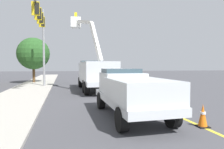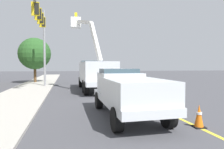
{
  "view_description": "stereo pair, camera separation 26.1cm",
  "coord_description": "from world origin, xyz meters",
  "px_view_note": "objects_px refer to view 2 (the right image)",
  "views": [
    {
      "loc": [
        -17.41,
        3.55,
        2.23
      ],
      "look_at": [
        0.14,
        0.58,
        1.4
      ],
      "focal_mm": 31.73,
      "sensor_mm": 36.0,
      "label": 1
    },
    {
      "loc": [
        -17.45,
        3.29,
        2.23
      ],
      "look_at": [
        0.14,
        0.58,
        1.4
      ],
      "focal_mm": 31.73,
      "sensor_mm": 36.0,
      "label": 2
    }
  ],
  "objects_px": {
    "traffic_cone_mid_rear": "(119,87)",
    "traffic_cone_trailing": "(106,82)",
    "traffic_cone_mid_front": "(144,98)",
    "service_pickup_truck": "(128,91)",
    "utility_bucket_truck": "(95,72)",
    "traffic_signal_mast": "(42,29)",
    "passing_minivan": "(118,74)",
    "traffic_cone_leading": "(199,116)"
  },
  "relations": [
    {
      "from": "traffic_cone_leading",
      "to": "traffic_cone_mid_front",
      "type": "xyz_separation_m",
      "value": [
        4.49,
        0.56,
        -0.05
      ]
    },
    {
      "from": "traffic_cone_leading",
      "to": "traffic_signal_mast",
      "type": "bearing_deg",
      "value": 31.51
    },
    {
      "from": "passing_minivan",
      "to": "traffic_cone_mid_rear",
      "type": "relative_size",
      "value": 6.66
    },
    {
      "from": "service_pickup_truck",
      "to": "traffic_cone_mid_front",
      "type": "height_order",
      "value": "service_pickup_truck"
    },
    {
      "from": "passing_minivan",
      "to": "service_pickup_truck",
      "type": "bearing_deg",
      "value": 170.88
    },
    {
      "from": "traffic_cone_mid_front",
      "to": "traffic_signal_mast",
      "type": "height_order",
      "value": "traffic_signal_mast"
    },
    {
      "from": "service_pickup_truck",
      "to": "traffic_cone_mid_rear",
      "type": "xyz_separation_m",
      "value": [
        8.5,
        -1.27,
        -0.75
      ]
    },
    {
      "from": "utility_bucket_truck",
      "to": "passing_minivan",
      "type": "distance_m",
      "value": 9.82
    },
    {
      "from": "traffic_cone_mid_front",
      "to": "utility_bucket_truck",
      "type": "bearing_deg",
      "value": 19.17
    },
    {
      "from": "service_pickup_truck",
      "to": "traffic_signal_mast",
      "type": "relative_size",
      "value": 0.73
    },
    {
      "from": "traffic_signal_mast",
      "to": "traffic_cone_trailing",
      "type": "bearing_deg",
      "value": -62.23
    },
    {
      "from": "traffic_cone_trailing",
      "to": "passing_minivan",
      "type": "bearing_deg",
      "value": -26.09
    },
    {
      "from": "traffic_cone_mid_front",
      "to": "traffic_cone_mid_rear",
      "type": "height_order",
      "value": "traffic_cone_mid_rear"
    },
    {
      "from": "service_pickup_truck",
      "to": "traffic_cone_mid_rear",
      "type": "relative_size",
      "value": 7.75
    },
    {
      "from": "traffic_signal_mast",
      "to": "traffic_cone_mid_front",
      "type": "bearing_deg",
      "value": -138.55
    },
    {
      "from": "traffic_cone_leading",
      "to": "traffic_signal_mast",
      "type": "xyz_separation_m",
      "value": [
        12.6,
        7.72,
        5.16
      ]
    },
    {
      "from": "utility_bucket_truck",
      "to": "traffic_cone_trailing",
      "type": "bearing_deg",
      "value": -18.7
    },
    {
      "from": "traffic_cone_mid_rear",
      "to": "service_pickup_truck",
      "type": "bearing_deg",
      "value": 171.5
    },
    {
      "from": "traffic_cone_mid_rear",
      "to": "traffic_cone_trailing",
      "type": "height_order",
      "value": "traffic_cone_trailing"
    },
    {
      "from": "utility_bucket_truck",
      "to": "traffic_cone_leading",
      "type": "distance_m",
      "value": 11.82
    },
    {
      "from": "passing_minivan",
      "to": "utility_bucket_truck",
      "type": "bearing_deg",
      "value": 157.52
    },
    {
      "from": "traffic_cone_mid_rear",
      "to": "traffic_signal_mast",
      "type": "xyz_separation_m",
      "value": [
        2.24,
        6.8,
        5.2
      ]
    },
    {
      "from": "traffic_cone_mid_front",
      "to": "service_pickup_truck",
      "type": "bearing_deg",
      "value": 148.26
    },
    {
      "from": "utility_bucket_truck",
      "to": "traffic_cone_mid_front",
      "type": "xyz_separation_m",
      "value": [
        -6.89,
        -2.39,
        -1.26
      ]
    },
    {
      "from": "passing_minivan",
      "to": "traffic_cone_trailing",
      "type": "bearing_deg",
      "value": 153.91
    },
    {
      "from": "service_pickup_truck",
      "to": "traffic_cone_leading",
      "type": "bearing_deg",
      "value": -130.35
    },
    {
      "from": "passing_minivan",
      "to": "traffic_cone_mid_front",
      "type": "distance_m",
      "value": 16.01
    },
    {
      "from": "passing_minivan",
      "to": "traffic_signal_mast",
      "type": "height_order",
      "value": "traffic_signal_mast"
    },
    {
      "from": "service_pickup_truck",
      "to": "passing_minivan",
      "type": "height_order",
      "value": "service_pickup_truck"
    },
    {
      "from": "passing_minivan",
      "to": "traffic_cone_leading",
      "type": "relative_size",
      "value": 5.94
    },
    {
      "from": "utility_bucket_truck",
      "to": "traffic_signal_mast",
      "type": "height_order",
      "value": "traffic_signal_mast"
    },
    {
      "from": "service_pickup_truck",
      "to": "traffic_cone_trailing",
      "type": "xyz_separation_m",
      "value": [
        14.06,
        -0.77,
        -0.74
      ]
    },
    {
      "from": "passing_minivan",
      "to": "traffic_cone_trailing",
      "type": "relative_size",
      "value": 6.42
    },
    {
      "from": "traffic_cone_leading",
      "to": "traffic_cone_mid_rear",
      "type": "height_order",
      "value": "traffic_cone_leading"
    },
    {
      "from": "service_pickup_truck",
      "to": "traffic_cone_trailing",
      "type": "relative_size",
      "value": 7.48
    },
    {
      "from": "utility_bucket_truck",
      "to": "traffic_cone_trailing",
      "type": "xyz_separation_m",
      "value": [
        4.54,
        -1.54,
        -1.24
      ]
    },
    {
      "from": "traffic_cone_leading",
      "to": "passing_minivan",
      "type": "bearing_deg",
      "value": -2.22
    },
    {
      "from": "utility_bucket_truck",
      "to": "traffic_cone_trailing",
      "type": "height_order",
      "value": "utility_bucket_truck"
    },
    {
      "from": "traffic_cone_mid_rear",
      "to": "traffic_signal_mast",
      "type": "relative_size",
      "value": 0.09
    },
    {
      "from": "passing_minivan",
      "to": "traffic_cone_mid_front",
      "type": "bearing_deg",
      "value": 175.15
    },
    {
      "from": "traffic_signal_mast",
      "to": "service_pickup_truck",
      "type": "bearing_deg",
      "value": -152.73
    },
    {
      "from": "traffic_cone_leading",
      "to": "traffic_cone_mid_rear",
      "type": "distance_m",
      "value": 10.39
    }
  ]
}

